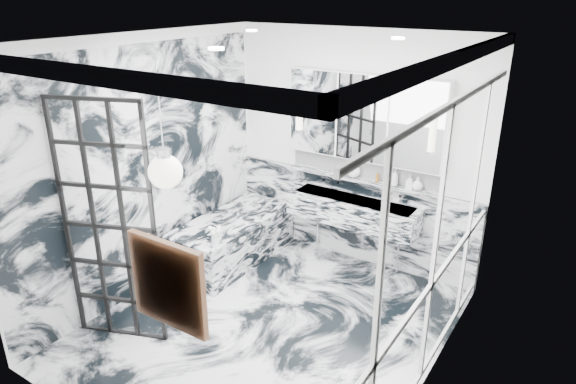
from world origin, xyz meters
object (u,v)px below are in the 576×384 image
Objects in this scene: crittall_door at (109,227)px; bathtub at (232,239)px; trough_sink at (353,211)px; mirror_cabinet at (364,118)px.

bathtub is (-0.05, 1.79, -0.90)m from crittall_door.
bathtub is (-1.33, -0.66, -0.45)m from trough_sink.
crittall_door is at bearing -117.59° from trough_sink.
trough_sink is 1.55m from bathtub.
trough_sink is 0.84× the size of mirror_cabinet.
crittall_door is at bearing -116.05° from mirror_cabinet.
trough_sink is (1.28, 2.45, -0.44)m from crittall_door.
crittall_door is 1.46× the size of trough_sink.
mirror_cabinet is (-0.00, 0.17, 1.09)m from trough_sink.
trough_sink reaches higher than bathtub.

